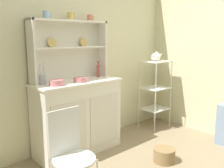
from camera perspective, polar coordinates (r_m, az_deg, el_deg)
wall_back at (r=3.38m, az=-7.74°, el=7.30°), size 3.84×0.05×2.50m
hutch_cabinet at (r=3.20m, az=-7.69°, el=-7.18°), size 1.11×0.45×0.91m
hutch_shelf_unit at (r=3.19m, az=-9.80°, el=8.53°), size 1.04×0.18×0.73m
bakers_rack at (r=4.05m, az=9.74°, el=-0.43°), size 0.41×0.34×1.07m
wire_chair at (r=2.20m, az=-9.45°, el=-14.32°), size 0.36×0.36×0.85m
floor_basket at (r=3.13m, az=11.69°, el=-15.42°), size 0.25×0.25×0.16m
cup_sky_0 at (r=3.00m, az=-14.61°, el=14.84°), size 0.09×0.07×0.08m
cup_gold_1 at (r=3.17m, az=-9.39°, el=14.91°), size 0.09×0.07×0.09m
cup_terracotta_2 at (r=3.34m, az=-4.99°, el=14.64°), size 0.08×0.07×0.08m
bowl_mixing_large at (r=2.86m, az=-12.40°, el=0.30°), size 0.16×0.16×0.06m
bowl_floral_medium at (r=3.03m, az=-7.12°, el=0.97°), size 0.16×0.16×0.05m
jam_bottle at (r=3.40m, az=-3.08°, el=3.08°), size 0.05×0.05×0.21m
utensil_jar at (r=2.95m, az=-15.35°, el=1.00°), size 0.08×0.08×0.25m
porcelain_teapot at (r=3.99m, az=9.94°, el=6.08°), size 0.23×0.13×0.16m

